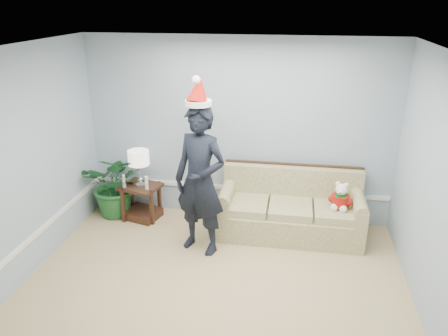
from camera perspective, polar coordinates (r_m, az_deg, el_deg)
name	(u,v)px	position (r m, az deg, el deg)	size (l,w,h in m)	color
room_shell	(199,207)	(4.07, -3.22, -5.15)	(4.54, 5.04, 2.74)	tan
wainscot_trim	(132,222)	(5.81, -11.86, -6.97)	(4.49, 4.99, 0.06)	white
sofa	(290,211)	(6.30, 8.66, -5.60)	(1.99, 0.86, 0.93)	brown
side_table	(142,205)	(6.79, -10.68, -4.78)	(0.66, 0.60, 0.54)	#3D2416
table_lamp	(139,159)	(6.49, -11.09, 1.14)	(0.31, 0.31, 0.55)	silver
candle_pair	(135,182)	(6.53, -11.52, -1.85)	(0.40, 0.05, 0.20)	silver
houseplant	(116,184)	(6.85, -13.91, -2.08)	(0.91, 0.79, 1.02)	#1A5325
man	(200,181)	(5.56, -3.13, -1.70)	(0.72, 0.47, 1.98)	black
santa_hat	(199,92)	(5.23, -3.34, 9.91)	(0.40, 0.43, 0.38)	white
teddy_bear	(341,199)	(6.10, 14.99, -3.94)	(0.29, 0.30, 0.39)	white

